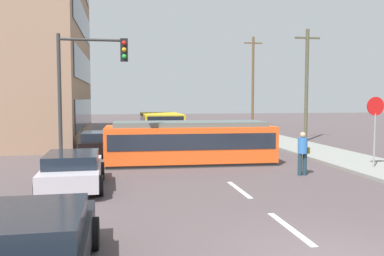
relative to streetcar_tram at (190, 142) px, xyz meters
The scene contains 15 objects.
ground_plane 1.91m from the streetcar_tram, 65.80° to the right, with size 120.00×120.00×0.00m, color #514547.
lane_stripe_1 9.57m from the streetcar_tram, 85.95° to the right, with size 0.16×2.40×0.01m, color silver.
lane_stripe_2 5.62m from the streetcar_tram, 83.02° to the right, with size 0.16×2.40×0.01m, color silver.
lane_stripe_3 6.12m from the streetcar_tram, 83.61° to the left, with size 0.16×2.40×0.01m, color silver.
lane_stripe_4 12.06m from the streetcar_tram, 86.79° to the left, with size 0.16×2.40×0.01m, color silver.
streetcar_tram is the anchor object (origin of this frame).
city_bus 9.52m from the streetcar_tram, 91.98° to the left, with size 2.57×5.48×1.93m.
pedestrian_crossing 5.18m from the streetcar_tram, 42.99° to the right, with size 0.51×0.36×1.67m.
parked_sedan_near 12.20m from the streetcar_tram, 111.90° to the right, with size 2.03×4.10×1.19m.
parked_sedan_mid 6.38m from the streetcar_tram, 136.91° to the right, with size 2.05×4.28×1.19m.
parked_sedan_far 5.77m from the streetcar_tram, 136.54° to the left, with size 2.18×4.16×1.19m.
stop_sign 7.86m from the streetcar_tram, 23.51° to the right, with size 0.76×0.07×2.88m.
traffic_light_mast 5.65m from the streetcar_tram, 150.12° to the right, with size 2.56×0.33×5.31m.
utility_pole_mid 13.09m from the streetcar_tram, 40.85° to the left, with size 1.80×0.24×7.68m.
utility_pole_far 22.56m from the streetcar_tram, 64.15° to the left, with size 1.80×0.24×8.87m.
Camera 1 is at (-3.81, -6.56, 2.96)m, focal length 38.14 mm.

